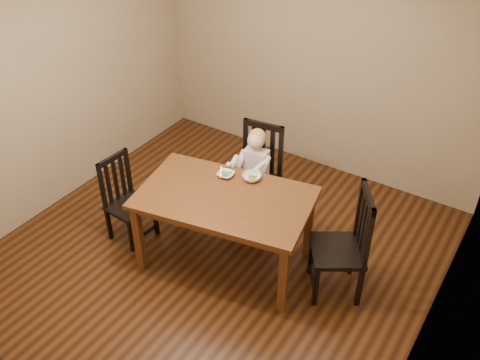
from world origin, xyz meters
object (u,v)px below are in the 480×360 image
Objects in this scene: chair_child at (257,175)px; bowl_peas at (226,174)px; toddler at (255,166)px; chair_left at (126,200)px; chair_right at (344,246)px; dining_table at (225,204)px; bowl_veg at (252,177)px.

chair_child is 0.60m from bowl_peas.
bowl_peas is at bearing 76.90° from toddler.
chair_left is 1.66× the size of toddler.
toddler is (0.92, 0.95, 0.21)m from chair_left.
dining_table is at bearing 70.57° from chair_right.
bowl_veg is at bearing 20.11° from bowl_peas.
chair_left is 5.10× the size of bowl_veg.
chair_left reaches higher than bowl_peas.
bowl_peas is 0.86× the size of bowl_veg.
bowl_veg is (0.20, -0.43, 0.30)m from chair_child.
chair_child is 5.89× the size of bowl_veg.
toddler is at bearing 90.00° from chair_child.
dining_table is 1.87× the size of chair_left.
chair_left is 0.84× the size of chair_right.
chair_child is 0.97× the size of chair_right.
toddler is (0.01, -0.05, 0.14)m from chair_child.
chair_left is 2.18m from chair_right.
chair_left reaches higher than bowl_veg.
chair_right is (1.08, 0.26, -0.17)m from dining_table.
chair_right is at bearing -0.30° from bowl_peas.
dining_table is 3.10× the size of toddler.
dining_table is at bearing -57.73° from bowl_peas.
chair_child is 0.56m from bowl_veg.
chair_child reaches higher than bowl_veg.
chair_child is at bearing 99.20° from dining_table.
bowl_veg reaches higher than dining_table.
bowl_peas is at bearing 56.91° from chair_right.
chair_right reaches higher than toddler.
toddler is at bearing 35.84° from chair_right.
chair_child is at bearing 33.80° from chair_right.
chair_right reaches higher than dining_table.
chair_child is 1.32m from chair_right.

